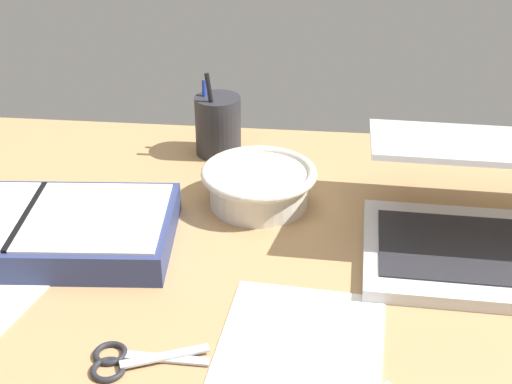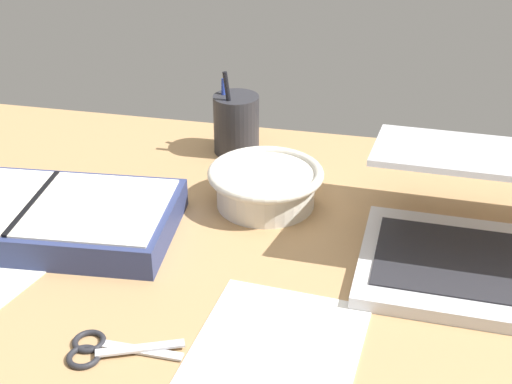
{
  "view_description": "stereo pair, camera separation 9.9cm",
  "coord_description": "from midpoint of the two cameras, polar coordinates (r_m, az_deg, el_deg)",
  "views": [
    {
      "loc": [
        8.93,
        -74.37,
        56.87
      ],
      "look_at": [
        -0.4,
        12.27,
        9.0
      ],
      "focal_mm": 50.0,
      "sensor_mm": 36.0,
      "label": 1
    },
    {
      "loc": [
        18.72,
        -72.74,
        56.87
      ],
      "look_at": [
        -0.4,
        12.27,
        9.0
      ],
      "focal_mm": 50.0,
      "sensor_mm": 36.0,
      "label": 2
    }
  ],
  "objects": [
    {
      "name": "desk_top",
      "position": [
        0.93,
        -3.64,
        -8.03
      ],
      "size": [
        140.0,
        100.0,
        2.0
      ],
      "primitive_type": "cube",
      "color": "tan",
      "rests_on": "ground"
    },
    {
      "name": "laptop",
      "position": [
        1.01,
        15.57,
        -1.93
      ],
      "size": [
        34.7,
        33.58,
        15.93
      ],
      "rotation": [
        0.0,
        0.0,
        -0.04
      ],
      "color": "silver",
      "rests_on": "desk_top"
    },
    {
      "name": "bowl",
      "position": [
        1.09,
        -2.38,
        0.55
      ],
      "size": [
        17.76,
        17.76,
        6.07
      ],
      "color": "silver",
      "rests_on": "desk_top"
    },
    {
      "name": "pen_cup",
      "position": [
        1.25,
        -5.35,
        5.29
      ],
      "size": [
        8.0,
        8.0,
        15.41
      ],
      "color": "#28282D",
      "rests_on": "desk_top"
    },
    {
      "name": "planner",
      "position": [
        1.06,
        -20.33,
        -2.85
      ],
      "size": [
        42.01,
        23.93,
        4.82
      ],
      "rotation": [
        0.0,
        0.0,
        0.08
      ],
      "color": "navy",
      "rests_on": "desk_top"
    },
    {
      "name": "scissors",
      "position": [
        0.83,
        -14.03,
        -13.07
      ],
      "size": [
        13.29,
        6.94,
        0.8
      ],
      "rotation": [
        0.0,
        0.0,
        0.19
      ],
      "color": "#B7B7BC",
      "rests_on": "desk_top"
    },
    {
      "name": "paper_sheet_front",
      "position": [
        0.81,
        -0.38,
        -13.97
      ],
      "size": [
        20.96,
        30.48,
        0.16
      ],
      "primitive_type": "cube",
      "rotation": [
        0.0,
        0.0,
        -0.08
      ],
      "color": "white",
      "rests_on": "desk_top"
    }
  ]
}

